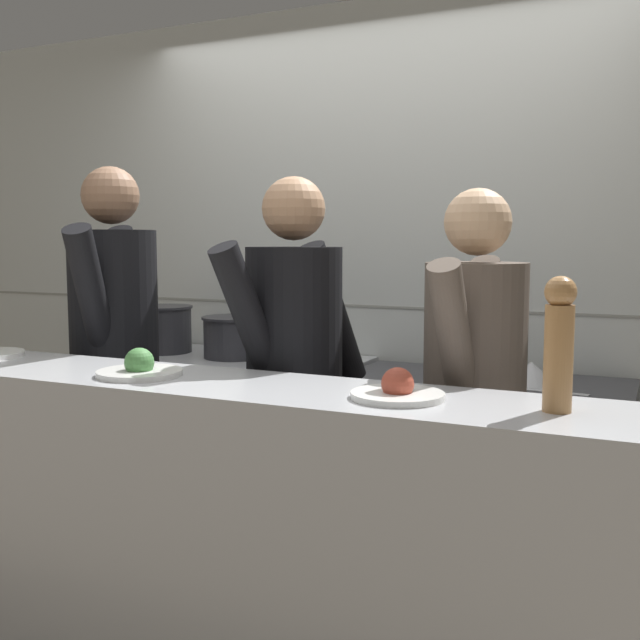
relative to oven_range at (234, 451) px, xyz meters
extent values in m
cube|color=silver|center=(0.61, 0.40, 0.85)|extent=(8.00, 0.06, 2.60)
cube|color=gray|center=(0.61, 0.37, 0.70)|extent=(8.00, 0.00, 0.01)
cube|color=#232326|center=(0.00, 0.00, -0.02)|extent=(1.19, 0.70, 0.87)
cube|color=#B7BABF|center=(0.00, 0.00, 0.43)|extent=(1.21, 0.71, 0.04)
cube|color=#B7BABF|center=(0.00, -0.33, 0.04)|extent=(1.07, 0.03, 0.10)
cube|color=#38383D|center=(1.20, 0.00, -0.01)|extent=(1.16, 0.65, 0.89)
cube|color=black|center=(1.20, -0.30, -0.40)|extent=(1.14, 0.04, 0.10)
cube|color=#B7BABF|center=(0.59, -1.10, 0.07)|extent=(3.00, 0.45, 1.04)
cylinder|color=#2D2D33|center=(-0.43, 0.05, 0.57)|extent=(0.28, 0.28, 0.23)
cylinder|color=#2D2D33|center=(-0.43, 0.05, 0.68)|extent=(0.29, 0.29, 0.01)
cylinder|color=#2D2D33|center=(-0.02, 0.04, 0.55)|extent=(0.29, 0.29, 0.20)
cylinder|color=#2D2D33|center=(-0.02, 0.04, 0.64)|extent=(0.31, 0.31, 0.01)
cylinder|color=#B7BABF|center=(0.37, -0.05, 0.56)|extent=(0.29, 0.29, 0.21)
cylinder|color=#B7BABF|center=(0.37, -0.05, 0.66)|extent=(0.31, 0.31, 0.01)
cone|color=#B7BABF|center=(1.39, 0.01, 0.49)|extent=(0.22, 0.22, 0.09)
cube|color=#B7BABF|center=(1.50, -0.13, 0.44)|extent=(0.25, 0.06, 0.01)
cube|color=black|center=(1.32, -0.11, 0.45)|extent=(0.11, 0.03, 0.02)
cylinder|color=white|center=(0.35, -1.13, 0.59)|extent=(0.27, 0.27, 0.02)
sphere|color=#4C8C47|center=(0.35, -1.13, 0.63)|extent=(0.09, 0.09, 0.09)
cylinder|color=white|center=(1.21, -1.12, 0.59)|extent=(0.26, 0.26, 0.02)
sphere|color=#B24733|center=(1.21, -1.12, 0.63)|extent=(0.09, 0.09, 0.09)
cylinder|color=#AD7A47|center=(1.63, -1.10, 0.72)|extent=(0.07, 0.07, 0.27)
sphere|color=#AD7A47|center=(1.63, -1.10, 0.89)|extent=(0.08, 0.08, 0.08)
cube|color=black|center=(-0.20, -0.59, -0.04)|extent=(0.35, 0.29, 0.83)
cylinder|color=black|center=(-0.20, -0.59, 0.71)|extent=(0.46, 0.46, 0.68)
sphere|color=#8C664C|center=(-0.20, -0.59, 1.20)|extent=(0.23, 0.23, 0.23)
cylinder|color=black|center=(-0.27, -0.39, 0.80)|extent=(0.21, 0.36, 0.57)
cylinder|color=black|center=(-0.13, -0.80, 0.80)|extent=(0.21, 0.36, 0.57)
cube|color=black|center=(0.67, -0.66, -0.06)|extent=(0.34, 0.27, 0.79)
cylinder|color=black|center=(0.67, -0.66, 0.66)|extent=(0.44, 0.44, 0.65)
sphere|color=tan|center=(0.67, -0.66, 1.13)|extent=(0.22, 0.22, 0.22)
cylinder|color=black|center=(0.73, -0.47, 0.74)|extent=(0.20, 0.34, 0.55)
cylinder|color=black|center=(0.60, -0.85, 0.74)|extent=(0.20, 0.34, 0.55)
cube|color=black|center=(1.31, -0.62, -0.07)|extent=(0.30, 0.20, 0.77)
cylinder|color=brown|center=(1.31, -0.62, 0.63)|extent=(0.36, 0.36, 0.63)
sphere|color=#D8AD84|center=(1.31, -0.62, 1.07)|extent=(0.22, 0.22, 0.22)
cylinder|color=brown|center=(1.32, -0.42, 0.70)|extent=(0.12, 0.32, 0.53)
cylinder|color=brown|center=(1.29, -0.81, 0.70)|extent=(0.12, 0.32, 0.53)
camera|label=1|loc=(1.87, -3.02, 1.01)|focal=42.00mm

